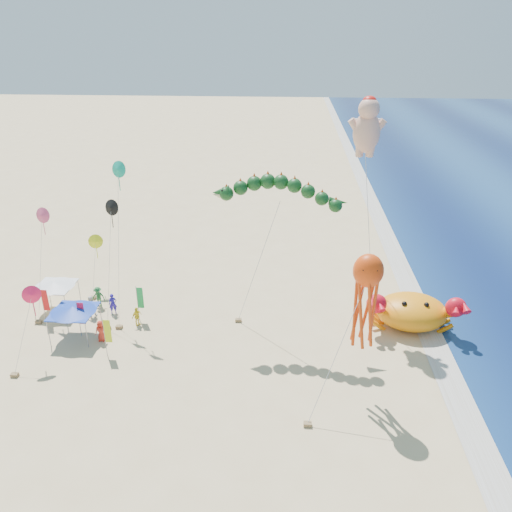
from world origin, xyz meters
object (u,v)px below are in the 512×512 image
at_px(octopus_kite, 366,294).
at_px(crab_inflatable, 412,311).
at_px(dragon_kite, 278,195).
at_px(cherub_kite, 367,126).
at_px(canopy_blue, 73,309).
at_px(canopy_white, 54,284).

bearing_deg(octopus_kite, crab_inflatable, 58.05).
bearing_deg(octopus_kite, dragon_kite, 126.41).
relative_size(cherub_kite, octopus_kite, 1.77).
distance_m(dragon_kite, canopy_blue, 18.22).
relative_size(canopy_blue, canopy_white, 1.05).
bearing_deg(canopy_white, octopus_kite, -20.08).
height_order(octopus_kite, canopy_white, octopus_kite).
bearing_deg(crab_inflatable, canopy_white, 178.83).
height_order(canopy_blue, canopy_white, same).
relative_size(dragon_kite, cherub_kite, 0.69).
height_order(cherub_kite, canopy_blue, cherub_kite).
relative_size(crab_inflatable, canopy_blue, 2.17).
bearing_deg(cherub_kite, octopus_kite, -94.12).
xyz_separation_m(crab_inflatable, dragon_kite, (-10.99, -0.70, 9.72)).
bearing_deg(crab_inflatable, octopus_kite, -121.95).
xyz_separation_m(cherub_kite, octopus_kite, (-0.85, -11.79, -8.17)).
bearing_deg(octopus_kite, canopy_blue, 166.71).
bearing_deg(canopy_white, dragon_kite, -3.94).
xyz_separation_m(octopus_kite, canopy_white, (-24.80, 9.07, -5.01)).
bearing_deg(canopy_white, cherub_kite, 6.06).
relative_size(crab_inflatable, dragon_kite, 0.63).
relative_size(cherub_kite, canopy_white, 5.25).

